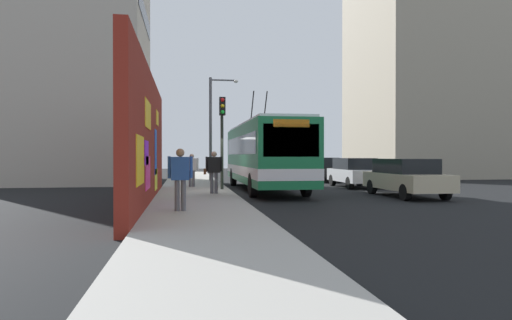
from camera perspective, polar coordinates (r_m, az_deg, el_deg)
The scene contains 14 objects.
ground_plane at distance 20.64m, azimuth -3.16°, elevation -4.20°, with size 80.00×80.00×0.00m, color black.
sidewalk_slab at distance 20.54m, azimuth -7.62°, elevation -4.02°, with size 48.00×3.20×0.15m, color #9E9B93.
graffiti_wall at distance 16.43m, azimuth -13.40°, elevation 2.50°, with size 13.84×0.32×4.55m.
building_far_left at distance 32.10m, azimuth -22.14°, elevation 12.80°, with size 9.82×9.18×17.08m.
building_far_right at distance 40.42m, azimuth 19.89°, elevation 12.25°, with size 10.68×9.52×19.86m.
city_bus at distance 22.38m, azimuth 1.01°, elevation 0.83°, with size 11.60×2.52×5.05m.
parked_car_champagne at distance 19.87m, azimuth 18.24°, elevation -2.00°, with size 4.69×1.86×1.58m.
parked_car_silver at distance 25.09m, azimuth 12.26°, elevation -1.47°, with size 4.08×1.82×1.58m.
parked_car_black at distance 30.75m, azimuth 8.20°, elevation -1.09°, with size 4.51×1.85×1.58m.
pedestrian_midblock at distance 23.04m, azimuth -8.08°, elevation -0.94°, with size 0.22×0.74×1.65m.
pedestrian_at_curb at distance 18.81m, azimuth -5.32°, elevation -1.08°, with size 0.23×0.77×1.74m.
pedestrian_near_wall at distance 12.98m, azimuth -9.48°, elevation -1.72°, with size 0.24×0.70×1.76m.
traffic_light at distance 21.13m, azimuth -4.27°, elevation 4.13°, with size 0.49×0.28×4.29m.
street_lamp at distance 28.76m, azimuth -5.30°, elevation 4.87°, with size 0.44×1.83×6.47m.
Camera 1 is at (-20.47, 2.09, 1.71)m, focal length 31.90 mm.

